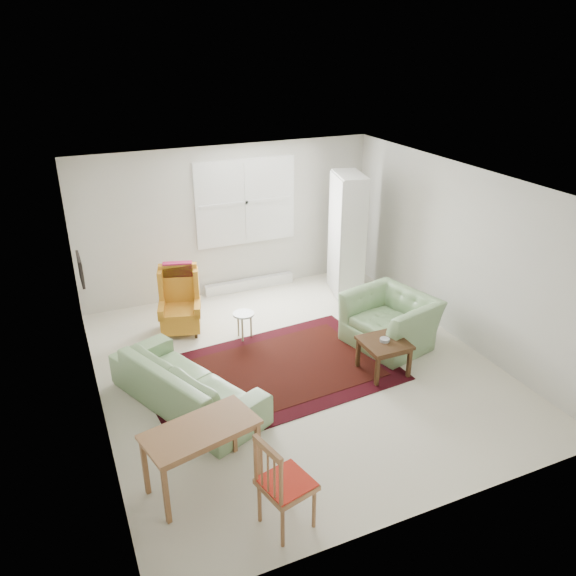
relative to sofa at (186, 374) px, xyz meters
name	(u,v)px	position (x,y,z in m)	size (l,w,h in m)	color
room	(292,276)	(1.55, 0.41, 0.83)	(5.04, 5.54, 2.51)	beige
rug	(271,372)	(1.17, 0.22, -0.41)	(3.17, 2.04, 0.03)	black
sofa	(186,374)	(0.00, 0.00, 0.00)	(2.09, 0.82, 0.84)	#779A67
armchair	(391,316)	(3.01, 0.26, 0.02)	(1.14, 1.00, 0.89)	#779A67
wingback_chair	(179,301)	(0.36, 1.80, 0.09)	(0.59, 0.62, 1.02)	orange
coffee_table	(383,357)	(2.53, -0.35, -0.19)	(0.57, 0.57, 0.47)	#3E2513
stool	(244,326)	(1.16, 1.24, -0.21)	(0.31, 0.31, 0.42)	white
cabinet	(347,235)	(3.30, 2.07, 0.61)	(0.43, 0.83, 2.06)	silver
desk	(203,456)	(-0.19, -1.37, -0.08)	(1.08, 0.54, 0.69)	#9A673E
desk_chair	(287,482)	(0.36, -2.15, 0.07)	(0.43, 0.43, 0.99)	#9A673E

